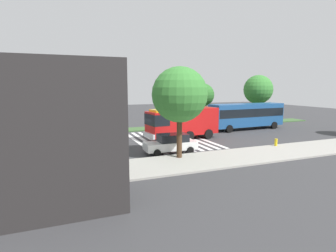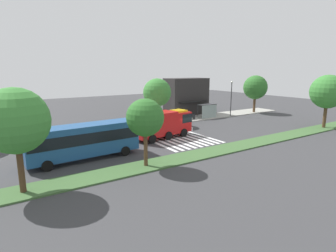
{
  "view_description": "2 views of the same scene",
  "coord_description": "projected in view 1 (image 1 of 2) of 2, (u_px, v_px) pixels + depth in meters",
  "views": [
    {
      "loc": [
        9.49,
        27.71,
        5.92
      ],
      "look_at": [
        -1.05,
        1.27,
        1.78
      ],
      "focal_mm": 29.04,
      "sensor_mm": 36.0,
      "label": 1
    },
    {
      "loc": [
        -22.21,
        -29.97,
        8.98
      ],
      "look_at": [
        -1.78,
        1.13,
        1.27
      ],
      "focal_mm": 29.56,
      "sensor_mm": 36.0,
      "label": 2
    }
  ],
  "objects": [
    {
      "name": "bus_stop_shelter",
      "position": [
        25.0,
        149.0,
        17.7
      ],
      "size": [
        3.5,
        1.4,
        2.46
      ],
      "color": "#4C4C51",
      "rests_on": "sidewalk"
    },
    {
      "name": "sidewalk",
      "position": [
        193.0,
        162.0,
        21.3
      ],
      "size": [
        60.0,
        4.83,
        0.14
      ],
      "primitive_type": "cube",
      "color": "#9E9B93",
      "rests_on": "ground_plane"
    },
    {
      "name": "fire_hydrant",
      "position": [
        276.0,
        142.0,
        26.69
      ],
      "size": [
        0.28,
        0.28,
        0.7
      ],
      "primitive_type": "cylinder",
      "color": "gold",
      "rests_on": "sidewalk"
    },
    {
      "name": "sidewalk_tree_west",
      "position": [
        180.0,
        95.0,
        21.65
      ],
      "size": [
        4.47,
        4.47,
        7.38
      ],
      "color": "#47301E",
      "rests_on": "sidewalk"
    },
    {
      "name": "crosswalk",
      "position": [
        169.0,
        140.0,
        30.44
      ],
      "size": [
        7.65,
        12.28,
        0.01
      ],
      "color": "silver",
      "rests_on": "ground_plane"
    },
    {
      "name": "parked_car_mid",
      "position": [
        171.0,
        143.0,
        24.36
      ],
      "size": [
        4.71,
        2.12,
        1.71
      ],
      "rotation": [
        0.0,
        0.0,
        -0.02
      ],
      "color": "silver",
      "rests_on": "ground_plane"
    },
    {
      "name": "bench_near_shelter",
      "position": [
        89.0,
        162.0,
        19.34
      ],
      "size": [
        1.6,
        0.5,
        0.9
      ],
      "color": "black",
      "rests_on": "sidewalk"
    },
    {
      "name": "fire_truck",
      "position": [
        181.0,
        122.0,
        30.51
      ],
      "size": [
        8.71,
        3.65,
        3.49
      ],
      "rotation": [
        0.0,
        0.0,
        0.13
      ],
      "color": "#B71414",
      "rests_on": "ground_plane"
    },
    {
      "name": "median_tree_far_west",
      "position": [
        258.0,
        90.0,
        44.26
      ],
      "size": [
        4.68,
        4.68,
        7.64
      ],
      "color": "#47301E",
      "rests_on": "median_strip"
    },
    {
      "name": "ground_plane",
      "position": [
        155.0,
        141.0,
        29.8
      ],
      "size": [
        120.0,
        120.0,
        0.0
      ],
      "primitive_type": "plane",
      "color": "#38383A"
    },
    {
      "name": "storefront_building",
      "position": [
        31.0,
        137.0,
        12.7
      ],
      "size": [
        8.33,
        4.96,
        7.18
      ],
      "color": "#282626",
      "rests_on": "ground_plane"
    },
    {
      "name": "transit_bus",
      "position": [
        247.0,
        114.0,
        37.65
      ],
      "size": [
        11.18,
        3.26,
        3.56
      ],
      "rotation": [
        0.0,
        0.0,
        3.19
      ],
      "color": "navy",
      "rests_on": "ground_plane"
    },
    {
      "name": "median_tree_west",
      "position": [
        203.0,
        95.0,
        40.62
      ],
      "size": [
        3.46,
        3.46,
        6.26
      ],
      "color": "#513823",
      "rests_on": "median_strip"
    },
    {
      "name": "median_strip",
      "position": [
        135.0,
        129.0,
        37.44
      ],
      "size": [
        60.0,
        3.0,
        0.14
      ],
      "primitive_type": "cube",
      "color": "#3D6033",
      "rests_on": "ground_plane"
    }
  ]
}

